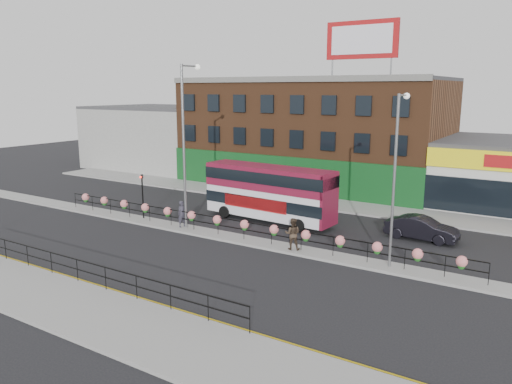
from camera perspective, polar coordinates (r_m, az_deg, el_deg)
The scene contains 18 objects.
ground at distance 31.83m, azimuth -2.90°, elevation -5.34°, with size 120.00×120.00×0.00m, color black.
south_pavement at distance 23.66m, azimuth -20.26°, elevation -12.08°, with size 60.00×4.00×0.15m, color gray.
north_pavement at distance 41.85m, azimuth 6.60°, elevation -1.13°, with size 60.00×4.00×0.15m, color gray.
median at distance 31.81m, azimuth -2.90°, elevation -5.21°, with size 60.00×1.60×0.15m, color gray.
yellow_line_inner at distance 25.01m, azimuth -16.03°, elevation -10.66°, with size 60.00×0.10×0.01m, color gold.
yellow_line_outer at distance 24.90m, azimuth -16.34°, elevation -10.77°, with size 60.00×0.10×0.01m, color gold.
brick_building at distance 49.90m, azimuth 6.58°, elevation 6.81°, with size 25.00×12.21×10.30m.
warehouse_west at distance 61.59m, azimuth -10.75°, elevation 6.23°, with size 15.50×12.00×7.30m.
billboard at distance 42.76m, azimuth 12.00°, elevation 16.65°, with size 6.00×0.29×4.40m.
median_railing at distance 31.54m, azimuth -2.92°, elevation -3.52°, with size 30.04×0.56×1.23m.
south_railing at distance 25.90m, azimuth -19.79°, elevation -7.86°, with size 20.04×0.05×1.12m.
double_decker_bus at distance 35.33m, azimuth 1.55°, elevation 0.47°, with size 9.97×2.95×3.98m.
car at distance 33.09m, azimuth 18.39°, elevation -3.96°, with size 4.51×1.73×1.47m, color black.
pedestrian_a at distance 34.03m, azimuth -8.43°, elevation -2.50°, with size 0.63×0.76×1.79m, color #302E3B.
pedestrian_b at distance 29.07m, azimuth 4.20°, elevation -4.79°, with size 1.11×0.99×1.88m, color #403125.
lamp_column_west at distance 33.19m, azimuth -7.99°, elevation 6.77°, with size 0.39×1.89×10.77m.
lamp_column_east at distance 26.42m, azimuth 15.74°, elevation 2.88°, with size 0.32×1.58×8.98m.
traffic_light_median at distance 36.58m, azimuth -12.88°, elevation 0.61°, with size 0.15×0.28×3.65m.
Camera 1 is at (17.59, -24.83, 9.34)m, focal length 35.00 mm.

